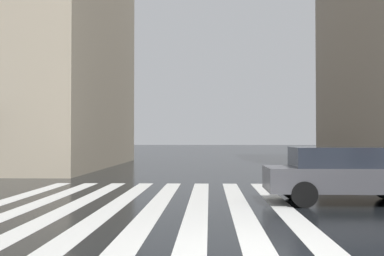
# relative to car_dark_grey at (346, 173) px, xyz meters

# --- Properties ---
(ground_plane) EXTENTS (220.00, 220.00, 0.00)m
(ground_plane) POSITION_rel_car_dark_grey_xyz_m (-5.50, 2.84, -0.76)
(ground_plane) COLOR black
(zebra_crossing) EXTENTS (13.00, 7.50, 0.01)m
(zebra_crossing) POSITION_rel_car_dark_grey_xyz_m (-1.50, 5.22, -0.75)
(zebra_crossing) COLOR silver
(zebra_crossing) RESTS_ON ground_plane
(car_dark_grey) EXTENTS (1.85, 4.10, 1.41)m
(car_dark_grey) POSITION_rel_car_dark_grey_xyz_m (0.00, 0.00, 0.00)
(car_dark_grey) COLOR #4C4C51
(car_dark_grey) RESTS_ON ground_plane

